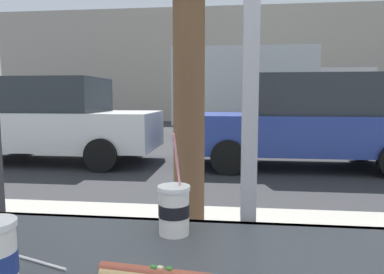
% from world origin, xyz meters
% --- Properties ---
extents(ground_plane, '(60.00, 60.00, 0.00)m').
position_xyz_m(ground_plane, '(0.00, 8.00, 0.00)').
color(ground_plane, '#2D2D30').
extents(sidewalk_strip, '(16.00, 2.80, 0.11)m').
position_xyz_m(sidewalk_strip, '(0.00, 1.60, 0.06)').
color(sidewalk_strip, '#9E998E').
rests_on(sidewalk_strip, ground).
extents(building_facade_far, '(28.00, 1.20, 6.41)m').
position_xyz_m(building_facade_far, '(0.00, 19.57, 3.21)').
color(building_facade_far, '#A89E8E').
rests_on(building_facade_far, ground).
extents(soda_cup_left, '(0.10, 0.10, 0.30)m').
position_xyz_m(soda_cup_left, '(-0.22, -0.09, 1.09)').
color(soda_cup_left, silver).
rests_on(soda_cup_left, window_counter).
extents(loose_straw, '(0.18, 0.07, 0.01)m').
position_xyz_m(loose_straw, '(-0.53, -0.31, 1.02)').
color(loose_straw, white).
rests_on(loose_straw, window_counter).
extents(parked_car_white, '(4.46, 1.98, 1.82)m').
position_xyz_m(parked_car_white, '(-3.92, 6.11, 0.91)').
color(parked_car_white, silver).
rests_on(parked_car_white, ground).
extents(parked_car_blue, '(4.69, 1.90, 1.85)m').
position_xyz_m(parked_car_blue, '(1.38, 6.11, 0.92)').
color(parked_car_blue, '#283D93').
rests_on(parked_car_blue, ground).
extents(box_truck, '(6.59, 2.44, 3.09)m').
position_xyz_m(box_truck, '(1.00, 11.78, 1.66)').
color(box_truck, beige).
rests_on(box_truck, ground).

